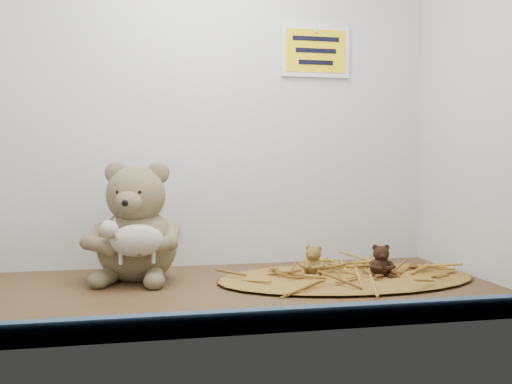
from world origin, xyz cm
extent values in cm
cube|color=#3A2214|center=(0.00, 0.00, 0.00)|extent=(120.00, 60.00, 0.40)
cube|color=silver|center=(0.00, 30.00, 45.00)|extent=(120.00, 0.40, 90.00)
cube|color=silver|center=(60.00, 0.00, 45.00)|extent=(0.40, 60.00, 90.00)
cube|color=#344C65|center=(0.00, -28.80, 1.80)|extent=(119.28, 2.20, 3.60)
ellipsoid|color=brown|center=(30.05, 5.34, 0.57)|extent=(58.54, 33.99, 1.13)
cube|color=#DFBB0B|center=(30.00, 29.40, 55.00)|extent=(16.00, 1.20, 11.00)
camera|label=1|loc=(-15.18, -113.66, 26.23)|focal=40.00mm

